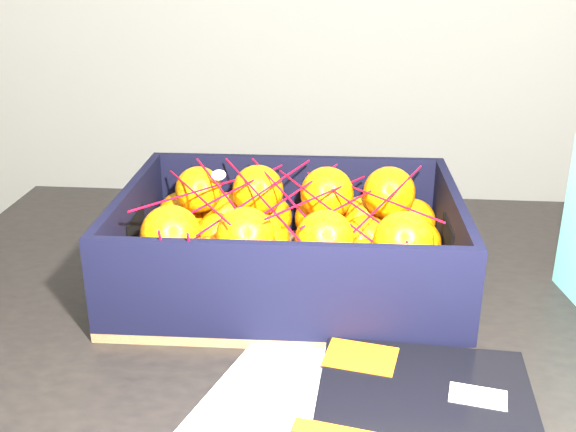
{
  "coord_description": "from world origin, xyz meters",
  "views": [
    {
      "loc": [
        0.26,
        -0.55,
        1.18
      ],
      "look_at": [
        0.2,
        0.25,
        0.86
      ],
      "focal_mm": 42.65,
      "sensor_mm": 36.0,
      "label": 1
    }
  ],
  "objects": [
    {
      "name": "produce_crate",
      "position": [
        0.2,
        0.28,
        0.79
      ],
      "size": [
        0.44,
        0.33,
        0.13
      ],
      "color": "#936A43",
      "rests_on": "table"
    },
    {
      "name": "magazine_stack",
      "position": [
        0.3,
        -0.03,
        0.76
      ],
      "size": [
        0.38,
        0.33,
        0.02
      ],
      "color": "silver",
      "rests_on": "table"
    },
    {
      "name": "table",
      "position": [
        0.29,
        0.22,
        0.65
      ],
      "size": [
        1.21,
        0.82,
        0.75
      ],
      "color": "black",
      "rests_on": "ground"
    },
    {
      "name": "mesh_net",
      "position": [
        0.2,
        0.27,
        0.87
      ],
      "size": [
        0.36,
        0.29,
        0.09
      ],
      "color": "#B3061E",
      "rests_on": "clementine_heap"
    },
    {
      "name": "clementine_heap",
      "position": [
        0.2,
        0.28,
        0.81
      ],
      "size": [
        0.42,
        0.31,
        0.13
      ],
      "color": "orange",
      "rests_on": "produce_crate"
    }
  ]
}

